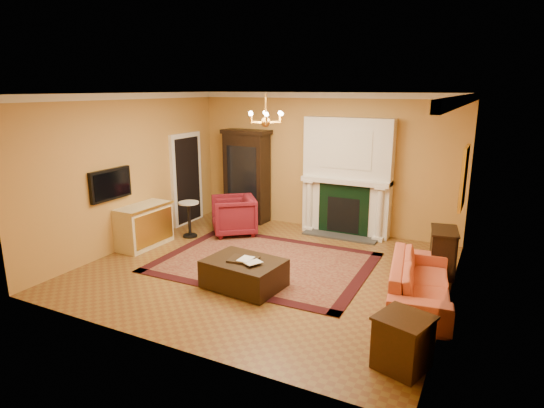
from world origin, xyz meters
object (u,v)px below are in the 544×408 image
Objects in this scene: coral_sofa at (421,275)px; wingback_armchair at (234,214)px; commode at (144,226)px; console_table at (443,253)px; end_table at (403,344)px; china_cabinet at (247,178)px; pedestal_table at (189,217)px; leather_ottoman at (244,273)px.

wingback_armchair is at bearing 61.24° from coral_sofa.
commode reaches higher than console_table.
china_cabinet is at bearing 135.93° from end_table.
coral_sofa is at bearing 31.59° from wingback_armchair.
pedestal_table is at bearing -89.42° from wingback_armchair.
commode is 5.34m from coral_sofa.
leather_ottoman is at bearing -57.67° from china_cabinet.
wingback_armchair is (0.27, -1.06, -0.57)m from china_cabinet.
commode reaches higher than leather_ottoman.
pedestal_table is at bearing 174.04° from console_table.
end_table is 0.51× the size of leather_ottoman.
commode is (-0.46, -0.88, -0.02)m from pedestal_table.
pedestal_table and console_table have the same top height.
pedestal_table is 0.68× the size of commode.
coral_sofa is 2.69m from leather_ottoman.
leather_ottoman is (-2.74, -1.97, -0.15)m from console_table.
console_table is at bearing 47.69° from wingback_armchair.
end_table is at bearing -40.80° from china_cabinet.
pedestal_table is 0.99m from commode.
commode is 1.48× the size of console_table.
china_cabinet is 5.15m from coral_sofa.
china_cabinet is 2.76m from commode.
china_cabinet is 0.96× the size of coral_sofa.
console_table is 0.65× the size of leather_ottoman.
wingback_armchair is 1.52× the size of end_table.
leather_ottoman is (2.31, -1.67, -0.21)m from pedestal_table.
coral_sofa is (4.15, -1.51, -0.04)m from wingback_armchair.
wingback_armchair is 2.77m from leather_ottoman.
console_table reaches higher than end_table.
end_table is 3.03m from console_table.
wingback_armchair reaches higher than end_table.
coral_sofa is 1.81× the size of leather_ottoman.
coral_sofa is (5.34, -0.04, -0.00)m from commode.
pedestal_table is (-0.46, -1.66, -0.59)m from china_cabinet.
china_cabinet is 1.82× the size of commode.
wingback_armchair reaches higher than coral_sofa.
pedestal_table is 5.69m from end_table.
wingback_armchair is at bearing 130.69° from leather_ottoman.
end_table is (4.99, -2.73, -0.14)m from pedestal_table.
china_cabinet is at bearing 154.19° from console_table.
coral_sofa reaches higher than leather_ottoman.
coral_sofa reaches higher than console_table.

